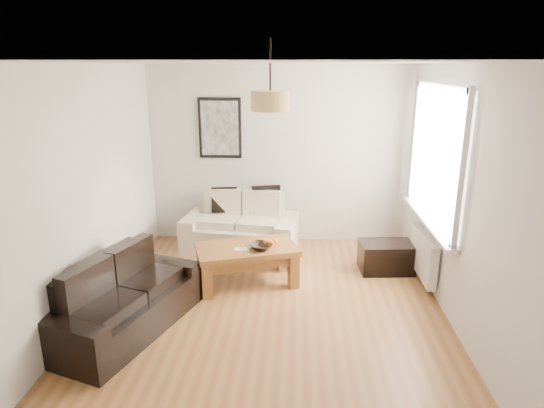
# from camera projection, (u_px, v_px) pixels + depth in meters

# --- Properties ---
(floor) EXTENTS (4.50, 4.50, 0.00)m
(floor) POSITION_uv_depth(u_px,v_px,m) (269.00, 312.00, 5.06)
(floor) COLOR brown
(floor) RESTS_ON ground
(ceiling) EXTENTS (3.80, 4.50, 0.00)m
(ceiling) POSITION_uv_depth(u_px,v_px,m) (268.00, 62.00, 4.32)
(ceiling) COLOR white
(ceiling) RESTS_ON floor
(wall_back) EXTENTS (3.80, 0.04, 2.60)m
(wall_back) POSITION_uv_depth(u_px,v_px,m) (279.00, 156.00, 6.84)
(wall_back) COLOR silver
(wall_back) RESTS_ON floor
(wall_front) EXTENTS (3.80, 0.04, 2.60)m
(wall_front) POSITION_uv_depth(u_px,v_px,m) (241.00, 310.00, 2.54)
(wall_front) COLOR silver
(wall_front) RESTS_ON floor
(wall_left) EXTENTS (0.04, 4.50, 2.60)m
(wall_left) POSITION_uv_depth(u_px,v_px,m) (85.00, 194.00, 4.79)
(wall_left) COLOR silver
(wall_left) RESTS_ON floor
(wall_right) EXTENTS (0.04, 4.50, 2.60)m
(wall_right) POSITION_uv_depth(u_px,v_px,m) (461.00, 200.00, 4.58)
(wall_right) COLOR silver
(wall_right) RESTS_ON floor
(window_bay) EXTENTS (0.14, 1.90, 1.60)m
(window_bay) POSITION_uv_depth(u_px,v_px,m) (437.00, 155.00, 5.26)
(window_bay) COLOR white
(window_bay) RESTS_ON wall_right
(radiator) EXTENTS (0.10, 0.90, 0.52)m
(radiator) POSITION_uv_depth(u_px,v_px,m) (424.00, 255.00, 5.61)
(radiator) COLOR white
(radiator) RESTS_ON wall_right
(poster) EXTENTS (0.62, 0.04, 0.87)m
(poster) POSITION_uv_depth(u_px,v_px,m) (220.00, 128.00, 6.74)
(poster) COLOR black
(poster) RESTS_ON wall_back
(pendant_shade) EXTENTS (0.40, 0.40, 0.20)m
(pendant_shade) POSITION_uv_depth(u_px,v_px,m) (270.00, 101.00, 4.71)
(pendant_shade) COLOR tan
(pendant_shade) RESTS_ON ceiling
(loveseat_cream) EXTENTS (1.69, 1.06, 0.79)m
(loveseat_cream) POSITION_uv_depth(u_px,v_px,m) (241.00, 224.00, 6.68)
(loveseat_cream) COLOR #C0B49A
(loveseat_cream) RESTS_ON floor
(sofa_leather) EXTENTS (1.31, 1.84, 0.72)m
(sofa_leather) POSITION_uv_depth(u_px,v_px,m) (123.00, 297.00, 4.65)
(sofa_leather) COLOR black
(sofa_leather) RESTS_ON floor
(coffee_table) EXTENTS (1.33, 0.99, 0.49)m
(coffee_table) POSITION_uv_depth(u_px,v_px,m) (247.00, 265.00, 5.66)
(coffee_table) COLOR brown
(coffee_table) RESTS_ON floor
(ottoman) EXTENTS (0.71, 0.49, 0.38)m
(ottoman) POSITION_uv_depth(u_px,v_px,m) (386.00, 257.00, 6.03)
(ottoman) COLOR black
(ottoman) RESTS_ON floor
(cushion_left) EXTENTS (0.39, 0.16, 0.37)m
(cushion_left) POSITION_uv_depth(u_px,v_px,m) (224.00, 200.00, 6.79)
(cushion_left) COLOR black
(cushion_left) RESTS_ON loveseat_cream
(cushion_right) EXTENTS (0.42, 0.22, 0.40)m
(cushion_right) POSITION_uv_depth(u_px,v_px,m) (266.00, 199.00, 6.75)
(cushion_right) COLOR black
(cushion_right) RESTS_ON loveseat_cream
(fruit_bowl) EXTENTS (0.31, 0.31, 0.07)m
(fruit_bowl) POSITION_uv_depth(u_px,v_px,m) (261.00, 246.00, 5.51)
(fruit_bowl) COLOR black
(fruit_bowl) RESTS_ON coffee_table
(orange_a) EXTENTS (0.08, 0.08, 0.08)m
(orange_a) POSITION_uv_depth(u_px,v_px,m) (270.00, 243.00, 5.58)
(orange_a) COLOR #DE5812
(orange_a) RESTS_ON fruit_bowl
(orange_b) EXTENTS (0.07, 0.07, 0.06)m
(orange_b) POSITION_uv_depth(u_px,v_px,m) (276.00, 241.00, 5.66)
(orange_b) COLOR orange
(orange_b) RESTS_ON fruit_bowl
(orange_c) EXTENTS (0.08, 0.08, 0.07)m
(orange_c) POSITION_uv_depth(u_px,v_px,m) (266.00, 242.00, 5.62)
(orange_c) COLOR #F55314
(orange_c) RESTS_ON fruit_bowl
(papers) EXTENTS (0.19, 0.14, 0.01)m
(papers) POSITION_uv_depth(u_px,v_px,m) (242.00, 249.00, 5.50)
(papers) COLOR silver
(papers) RESTS_ON coffee_table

